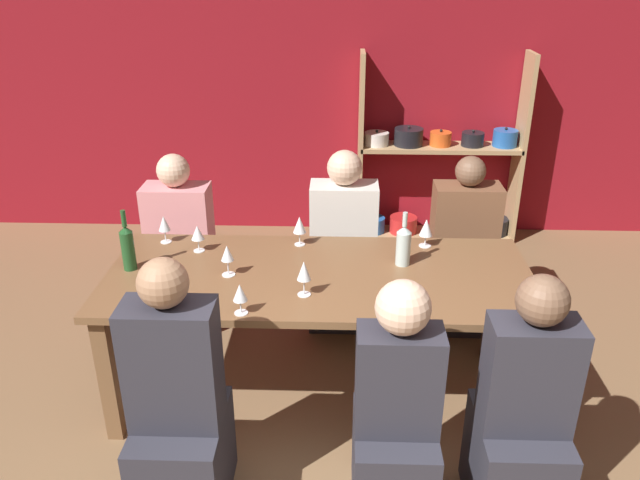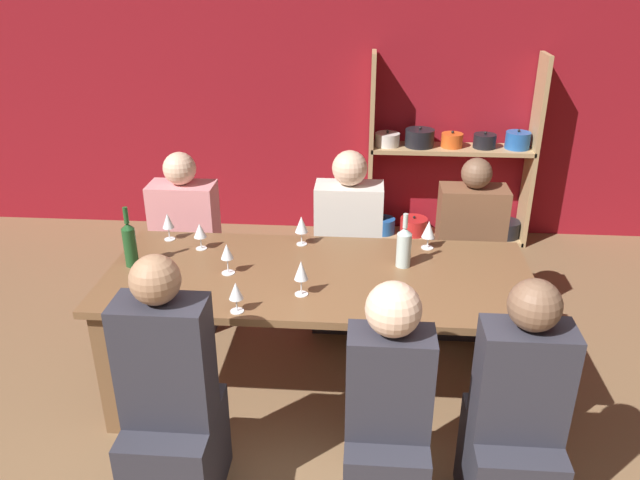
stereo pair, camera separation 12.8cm
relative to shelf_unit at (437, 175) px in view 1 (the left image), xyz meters
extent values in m
cube|color=maroon|center=(-0.82, 0.20, 0.78)|extent=(8.80, 0.06, 2.70)
cube|color=tan|center=(-0.67, 0.00, 0.23)|extent=(0.04, 0.30, 1.60)
cube|color=tan|center=(0.67, 0.00, 0.23)|extent=(0.04, 0.30, 1.60)
cube|color=tan|center=(0.00, 0.00, -0.55)|extent=(1.34, 0.30, 0.04)
cylinder|color=#235BAD|center=(-0.53, 0.00, -0.47)|extent=(0.21, 0.21, 0.13)
sphere|color=black|center=(-0.53, 0.00, -0.39)|extent=(0.02, 0.02, 0.02)
cylinder|color=red|center=(-0.26, 0.00, -0.46)|extent=(0.24, 0.24, 0.14)
sphere|color=black|center=(-0.26, 0.00, -0.38)|extent=(0.02, 0.02, 0.02)
cylinder|color=#338447|center=(0.27, 0.00, -0.47)|extent=(0.17, 0.17, 0.13)
sphere|color=black|center=(0.27, 0.00, -0.40)|extent=(0.02, 0.02, 0.02)
cylinder|color=black|center=(0.54, 0.00, -0.46)|extent=(0.24, 0.24, 0.14)
sphere|color=black|center=(0.54, 0.00, -0.38)|extent=(0.02, 0.02, 0.02)
cube|color=tan|center=(0.00, 0.00, 0.25)|extent=(1.34, 0.30, 0.04)
cylinder|color=silver|center=(-0.53, 0.00, 0.32)|extent=(0.21, 0.21, 0.11)
sphere|color=black|center=(-0.53, 0.00, 0.38)|extent=(0.02, 0.02, 0.02)
cylinder|color=black|center=(-0.26, 0.00, 0.34)|extent=(0.24, 0.24, 0.14)
sphere|color=black|center=(-0.26, 0.00, 0.42)|extent=(0.02, 0.02, 0.02)
cylinder|color=#E0561E|center=(0.00, 0.00, 0.32)|extent=(0.18, 0.18, 0.12)
sphere|color=black|center=(0.00, 0.00, 0.39)|extent=(0.02, 0.02, 0.02)
cylinder|color=black|center=(0.27, 0.00, 0.32)|extent=(0.19, 0.19, 0.11)
sphere|color=black|center=(0.27, 0.00, 0.39)|extent=(0.02, 0.02, 0.02)
cylinder|color=#235BAD|center=(0.54, 0.00, 0.34)|extent=(0.20, 0.20, 0.14)
sphere|color=black|center=(0.54, 0.00, 0.42)|extent=(0.02, 0.02, 0.02)
cube|color=brown|center=(-0.94, -2.22, 0.18)|extent=(2.26, 0.96, 0.04)
cube|color=brown|center=(-1.99, -2.61, -0.21)|extent=(0.08, 0.08, 0.73)
cube|color=brown|center=(0.11, -2.61, -0.21)|extent=(0.08, 0.08, 0.73)
cube|color=brown|center=(-1.99, -1.82, -0.21)|extent=(0.08, 0.08, 0.73)
cube|color=brown|center=(0.11, -1.82, -0.21)|extent=(0.08, 0.08, 0.73)
cylinder|color=#1E4C23|center=(-1.95, -2.19, 0.31)|extent=(0.07, 0.07, 0.22)
cone|color=#1E4C23|center=(-1.95, -2.19, 0.43)|extent=(0.07, 0.07, 0.03)
cylinder|color=#1E4C23|center=(-1.95, -2.19, 0.49)|extent=(0.03, 0.03, 0.09)
cylinder|color=#B2C6C1|center=(-0.49, -2.09, 0.29)|extent=(0.08, 0.08, 0.19)
cone|color=#B2C6C1|center=(-0.49, -2.09, 0.40)|extent=(0.08, 0.08, 0.04)
cylinder|color=#B2C6C1|center=(-0.49, -2.09, 0.46)|extent=(0.03, 0.03, 0.08)
cylinder|color=white|center=(-1.29, -2.63, 0.20)|extent=(0.06, 0.06, 0.00)
cylinder|color=white|center=(-1.29, -2.63, 0.23)|extent=(0.01, 0.01, 0.07)
cone|color=white|center=(-1.29, -2.63, 0.31)|extent=(0.07, 0.07, 0.08)
cylinder|color=maroon|center=(-1.29, -2.63, 0.29)|extent=(0.04, 0.04, 0.03)
cylinder|color=white|center=(-1.06, -1.86, 0.20)|extent=(0.06, 0.06, 0.00)
cylinder|color=white|center=(-1.06, -1.86, 0.24)|extent=(0.01, 0.01, 0.07)
cone|color=white|center=(-1.06, -1.86, 0.32)|extent=(0.07, 0.07, 0.10)
cylinder|color=white|center=(-1.42, -2.25, 0.20)|extent=(0.07, 0.07, 0.00)
cylinder|color=white|center=(-1.42, -2.25, 0.24)|extent=(0.01, 0.01, 0.08)
cone|color=white|center=(-1.42, -2.25, 0.33)|extent=(0.07, 0.07, 0.08)
cylinder|color=maroon|center=(-1.42, -2.25, 0.31)|extent=(0.04, 0.04, 0.03)
cylinder|color=white|center=(-1.85, -1.85, 0.20)|extent=(0.06, 0.06, 0.00)
cylinder|color=white|center=(-1.85, -1.85, 0.24)|extent=(0.01, 0.01, 0.07)
cone|color=white|center=(-1.85, -1.85, 0.32)|extent=(0.07, 0.07, 0.09)
cylinder|color=beige|center=(-1.85, -1.85, 0.30)|extent=(0.04, 0.04, 0.04)
cylinder|color=white|center=(-1.01, -2.44, 0.20)|extent=(0.07, 0.07, 0.00)
cylinder|color=white|center=(-1.01, -2.44, 0.24)|extent=(0.01, 0.01, 0.08)
cone|color=white|center=(-1.01, -2.44, 0.33)|extent=(0.07, 0.07, 0.10)
cylinder|color=maroon|center=(-1.01, -2.44, 0.31)|extent=(0.04, 0.04, 0.04)
cylinder|color=white|center=(-1.63, -1.96, 0.20)|extent=(0.06, 0.06, 0.00)
cylinder|color=white|center=(-1.63, -1.96, 0.24)|extent=(0.01, 0.01, 0.07)
cone|color=white|center=(-1.63, -1.96, 0.31)|extent=(0.07, 0.07, 0.08)
cylinder|color=maroon|center=(-1.63, -1.96, 0.29)|extent=(0.04, 0.04, 0.03)
cylinder|color=white|center=(-0.34, -1.85, 0.20)|extent=(0.07, 0.07, 0.00)
cylinder|color=white|center=(-0.34, -1.85, 0.23)|extent=(0.01, 0.01, 0.06)
cone|color=white|center=(-0.34, -1.85, 0.32)|extent=(0.08, 0.08, 0.10)
cylinder|color=maroon|center=(-0.34, -1.85, 0.29)|extent=(0.04, 0.04, 0.04)
cube|color=#2D2D38|center=(-0.58, -3.02, -0.34)|extent=(0.35, 0.44, 0.46)
cube|color=#2D2D38|center=(-0.58, -3.02, 0.13)|extent=(0.35, 0.20, 0.48)
sphere|color=beige|center=(-0.58, -3.02, 0.48)|extent=(0.22, 0.22, 0.22)
cube|color=#2D2D38|center=(-0.81, -1.35, -0.37)|extent=(0.44, 0.55, 0.41)
cube|color=silver|center=(-0.81, -1.35, 0.11)|extent=(0.44, 0.24, 0.55)
sphere|color=beige|center=(-0.81, -1.35, 0.50)|extent=(0.23, 0.23, 0.23)
cube|color=#2D2D38|center=(-1.52, -3.02, -0.34)|extent=(0.39, 0.48, 0.46)
cube|color=#2D2D38|center=(-1.52, -3.02, 0.18)|extent=(0.39, 0.21, 0.58)
sphere|color=#9E7556|center=(-1.52, -3.02, 0.57)|extent=(0.21, 0.21, 0.21)
cube|color=#2D2D38|center=(-1.89, -1.41, -0.36)|extent=(0.43, 0.53, 0.42)
cube|color=pink|center=(-1.89, -1.41, 0.12)|extent=(0.43, 0.24, 0.54)
sphere|color=beige|center=(-1.89, -1.41, 0.49)|extent=(0.21, 0.21, 0.21)
cube|color=#2D2D38|center=(-0.05, -3.03, -0.32)|extent=(0.37, 0.46, 0.50)
cube|color=#2D2D38|center=(-0.05, -3.03, 0.18)|extent=(0.37, 0.20, 0.50)
sphere|color=brown|center=(-0.05, -3.03, 0.53)|extent=(0.21, 0.21, 0.21)
cube|color=#2D2D38|center=(-0.02, -1.38, -0.32)|extent=(0.43, 0.53, 0.49)
cube|color=brown|center=(-0.02, -1.38, 0.16)|extent=(0.43, 0.23, 0.48)
sphere|color=brown|center=(-0.02, -1.38, 0.50)|extent=(0.19, 0.19, 0.19)
camera|label=1|loc=(-0.84, -5.14, 1.74)|focal=35.00mm
camera|label=2|loc=(-0.71, -5.13, 1.74)|focal=35.00mm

